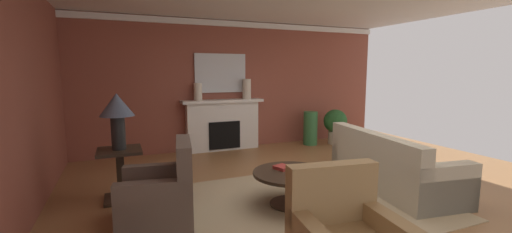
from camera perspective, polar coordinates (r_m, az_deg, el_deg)
The scene contains 17 objects.
ground_plane at distance 4.81m, azimuth 9.98°, elevation -13.38°, with size 8.90×8.90×0.00m, color olive.
wall_fireplace at distance 7.51m, azimuth -3.68°, elevation 5.45°, with size 7.45×0.12×2.84m, color brown.
wall_window at distance 4.20m, azimuth -36.87°, elevation 2.03°, with size 0.12×7.15×2.84m, color brown.
crown_moulding at distance 7.50m, azimuth -3.56°, elevation 15.71°, with size 7.45×0.08×0.12m, color white.
area_rug at distance 4.46m, azimuth 6.11°, elevation -14.96°, with size 3.78×2.63×0.01m, color tan.
fireplace at distance 7.29m, azimuth -5.77°, elevation -1.67°, with size 1.80×0.35×1.12m.
mantel_mirror at distance 7.31m, azimuth -6.18°, elevation 7.50°, with size 1.15×0.04×0.85m, color silver.
sofa at distance 5.35m, azimuth 22.25°, elevation -8.31°, with size 1.18×2.20×0.85m.
armchair_near_window at distance 4.02m, azimuth -16.29°, elevation -13.22°, with size 0.92×0.92×0.95m.
coffee_table at distance 4.35m, azimuth 6.17°, elevation -10.95°, with size 1.00×1.00×0.45m.
side_table at distance 4.84m, azimuth -22.47°, elevation -8.75°, with size 0.56×0.56×0.70m.
table_lamp at distance 4.68m, azimuth -22.99°, elevation 0.99°, with size 0.44×0.44×0.75m.
vase_tall_corner at distance 7.90m, azimuth 9.42°, elevation -2.01°, with size 0.33×0.33×0.79m, color #33703D.
vase_mantel_right at distance 7.34m, azimuth -1.62°, elevation 4.79°, with size 0.19×0.19×0.44m, color beige.
vase_mantel_left at distance 7.02m, azimuth -10.05°, elevation 4.23°, with size 0.17×0.17×0.37m, color beige.
book_red_cover at distance 4.40m, azimuth 4.63°, elevation -8.81°, with size 0.18×0.20×0.04m, color maroon.
potted_plant at distance 8.10m, azimuth 13.60°, elevation -1.19°, with size 0.56×0.56×0.83m.
Camera 1 is at (-2.46, -3.76, 1.73)m, focal length 23.03 mm.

